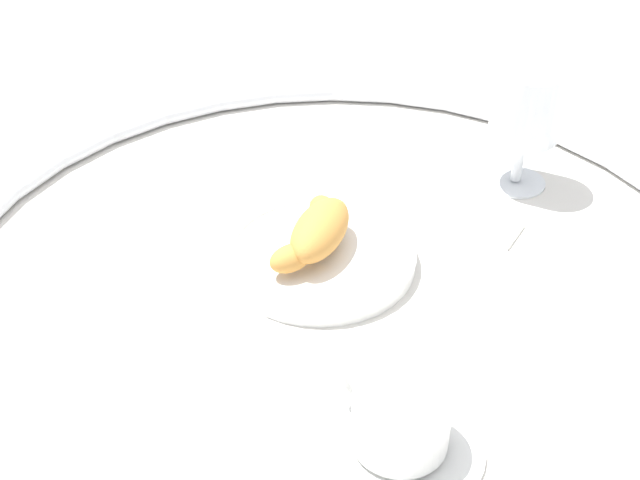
% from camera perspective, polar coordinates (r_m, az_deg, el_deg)
% --- Properties ---
extents(ground_plane, '(2.20, 2.20, 0.00)m').
position_cam_1_polar(ground_plane, '(0.86, 1.20, -2.90)').
color(ground_plane, silver).
extents(table_chrome_rim, '(0.80, 0.80, 0.02)m').
position_cam_1_polar(table_chrome_rim, '(0.85, 1.21, -2.28)').
color(table_chrome_rim, silver).
rests_on(table_chrome_rim, ground_plane).
extents(pastry_plate, '(0.19, 0.19, 0.02)m').
position_cam_1_polar(pastry_plate, '(0.88, -0.00, -0.98)').
color(pastry_plate, white).
rests_on(pastry_plate, ground_plane).
extents(croissant_large, '(0.13, 0.08, 0.04)m').
position_cam_1_polar(croissant_large, '(0.86, -0.20, 0.60)').
color(croissant_large, '#CC893D').
rests_on(croissant_large, pastry_plate).
extents(coffee_cup_near, '(0.14, 0.14, 0.06)m').
position_cam_1_polar(coffee_cup_near, '(0.70, 5.12, -11.77)').
color(coffee_cup_near, white).
rests_on(coffee_cup_near, ground_plane).
extents(juice_glass_left, '(0.08, 0.08, 0.14)m').
position_cam_1_polar(juice_glass_left, '(0.99, 13.14, 8.14)').
color(juice_glass_left, white).
rests_on(juice_glass_left, ground_plane).
extents(sugar_packet, '(0.06, 0.05, 0.01)m').
position_cam_1_polar(sugar_packet, '(0.94, 11.61, 0.56)').
color(sugar_packet, white).
rests_on(sugar_packet, ground_plane).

